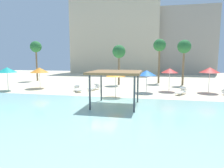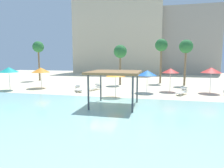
{
  "view_description": "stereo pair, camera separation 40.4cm",
  "coord_description": "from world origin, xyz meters",
  "px_view_note": "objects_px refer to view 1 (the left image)",
  "views": [
    {
      "loc": [
        4.35,
        -16.78,
        3.83
      ],
      "look_at": [
        0.46,
        2.0,
        1.3
      ],
      "focal_mm": 30.94,
      "sensor_mm": 36.0,
      "label": 1
    },
    {
      "loc": [
        4.75,
        -16.7,
        3.83
      ],
      "look_at": [
        0.46,
        2.0,
        1.3
      ],
      "focal_mm": 30.94,
      "sensor_mm": 36.0,
      "label": 2
    }
  ],
  "objects_px": {
    "beach_umbrella_orange_1": "(116,74)",
    "beach_umbrella_blue_3": "(147,73)",
    "palm_tree_1": "(184,48)",
    "palm_tree_3": "(36,48)",
    "lounge_chair_0": "(94,87)",
    "palm_tree_2": "(160,46)",
    "beach_umbrella_orange_4": "(39,70)",
    "shade_pavilion": "(116,74)",
    "lounge_chair_2": "(181,91)",
    "beach_umbrella_teal_0": "(7,70)",
    "lounge_chair_3": "(78,89)",
    "beach_umbrella_red_2": "(210,70)",
    "palm_tree_0": "(119,52)",
    "beach_umbrella_red_5": "(170,71)"
  },
  "relations": [
    {
      "from": "beach_umbrella_orange_4",
      "to": "palm_tree_1",
      "type": "xyz_separation_m",
      "value": [
        18.65,
        6.78,
        3.0
      ]
    },
    {
      "from": "lounge_chair_0",
      "to": "palm_tree_2",
      "type": "relative_size",
      "value": 0.29
    },
    {
      "from": "shade_pavilion",
      "to": "beach_umbrella_orange_1",
      "type": "relative_size",
      "value": 1.52
    },
    {
      "from": "beach_umbrella_orange_1",
      "to": "palm_tree_2",
      "type": "xyz_separation_m",
      "value": [
        4.58,
        12.26,
        3.36
      ]
    },
    {
      "from": "beach_umbrella_teal_0",
      "to": "lounge_chair_3",
      "type": "distance_m",
      "value": 8.82
    },
    {
      "from": "beach_umbrella_teal_0",
      "to": "beach_umbrella_blue_3",
      "type": "bearing_deg",
      "value": 6.92
    },
    {
      "from": "palm_tree_0",
      "to": "palm_tree_2",
      "type": "xyz_separation_m",
      "value": [
        5.8,
        3.17,
        0.98
      ]
    },
    {
      "from": "beach_umbrella_blue_3",
      "to": "shade_pavilion",
      "type": "bearing_deg",
      "value": -107.75
    },
    {
      "from": "palm_tree_1",
      "to": "palm_tree_3",
      "type": "distance_m",
      "value": 23.98
    },
    {
      "from": "beach_umbrella_orange_1",
      "to": "palm_tree_1",
      "type": "xyz_separation_m",
      "value": [
        7.92,
        10.52,
        3.02
      ]
    },
    {
      "from": "palm_tree_1",
      "to": "palm_tree_2",
      "type": "bearing_deg",
      "value": 152.44
    },
    {
      "from": "beach_umbrella_blue_3",
      "to": "lounge_chair_2",
      "type": "height_order",
      "value": "beach_umbrella_blue_3"
    },
    {
      "from": "palm_tree_2",
      "to": "beach_umbrella_red_5",
      "type": "bearing_deg",
      "value": -82.65
    },
    {
      "from": "lounge_chair_3",
      "to": "palm_tree_0",
      "type": "relative_size",
      "value": 0.34
    },
    {
      "from": "beach_umbrella_red_2",
      "to": "lounge_chair_2",
      "type": "xyz_separation_m",
      "value": [
        -3.21,
        -1.84,
        -2.23
      ]
    },
    {
      "from": "beach_umbrella_orange_4",
      "to": "palm_tree_2",
      "type": "relative_size",
      "value": 0.39
    },
    {
      "from": "beach_umbrella_blue_3",
      "to": "palm_tree_0",
      "type": "bearing_deg",
      "value": 125.46
    },
    {
      "from": "lounge_chair_3",
      "to": "palm_tree_3",
      "type": "height_order",
      "value": "palm_tree_3"
    },
    {
      "from": "shade_pavilion",
      "to": "palm_tree_1",
      "type": "distance_m",
      "value": 16.21
    },
    {
      "from": "palm_tree_0",
      "to": "beach_umbrella_blue_3",
      "type": "bearing_deg",
      "value": -54.54
    },
    {
      "from": "beach_umbrella_red_5",
      "to": "palm_tree_3",
      "type": "bearing_deg",
      "value": 162.72
    },
    {
      "from": "beach_umbrella_orange_4",
      "to": "palm_tree_2",
      "type": "bearing_deg",
      "value": 29.12
    },
    {
      "from": "palm_tree_3",
      "to": "beach_umbrella_red_5",
      "type": "bearing_deg",
      "value": -17.28
    },
    {
      "from": "shade_pavilion",
      "to": "beach_umbrella_red_5",
      "type": "distance_m",
      "value": 9.73
    },
    {
      "from": "palm_tree_2",
      "to": "beach_umbrella_teal_0",
      "type": "bearing_deg",
      "value": -148.57
    },
    {
      "from": "beach_umbrella_red_2",
      "to": "beach_umbrella_red_5",
      "type": "bearing_deg",
      "value": 179.45
    },
    {
      "from": "beach_umbrella_orange_4",
      "to": "palm_tree_0",
      "type": "bearing_deg",
      "value": 29.4
    },
    {
      "from": "beach_umbrella_orange_1",
      "to": "palm_tree_3",
      "type": "distance_m",
      "value": 19.96
    },
    {
      "from": "palm_tree_1",
      "to": "lounge_chair_2",
      "type": "bearing_deg",
      "value": -99.19
    },
    {
      "from": "beach_umbrella_red_5",
      "to": "palm_tree_2",
      "type": "bearing_deg",
      "value": 97.35
    },
    {
      "from": "beach_umbrella_blue_3",
      "to": "beach_umbrella_red_5",
      "type": "distance_m",
      "value": 2.99
    },
    {
      "from": "shade_pavilion",
      "to": "lounge_chair_2",
      "type": "height_order",
      "value": "shade_pavilion"
    },
    {
      "from": "beach_umbrella_teal_0",
      "to": "palm_tree_3",
      "type": "height_order",
      "value": "palm_tree_3"
    },
    {
      "from": "beach_umbrella_orange_1",
      "to": "lounge_chair_3",
      "type": "xyz_separation_m",
      "value": [
        -4.97,
        2.31,
        -2.01
      ]
    },
    {
      "from": "beach_umbrella_orange_4",
      "to": "palm_tree_2",
      "type": "height_order",
      "value": "palm_tree_2"
    },
    {
      "from": "lounge_chair_0",
      "to": "lounge_chair_2",
      "type": "height_order",
      "value": "same"
    },
    {
      "from": "lounge_chair_0",
      "to": "lounge_chair_3",
      "type": "distance_m",
      "value": 2.16
    },
    {
      "from": "beach_umbrella_teal_0",
      "to": "beach_umbrella_blue_3",
      "type": "relative_size",
      "value": 1.11
    },
    {
      "from": "lounge_chair_0",
      "to": "palm_tree_2",
      "type": "distance_m",
      "value": 12.81
    },
    {
      "from": "beach_umbrella_teal_0",
      "to": "lounge_chair_0",
      "type": "relative_size",
      "value": 1.41
    },
    {
      "from": "beach_umbrella_blue_3",
      "to": "lounge_chair_0",
      "type": "bearing_deg",
      "value": 175.11
    },
    {
      "from": "beach_umbrella_orange_1",
      "to": "beach_umbrella_blue_3",
      "type": "distance_m",
      "value": 4.38
    },
    {
      "from": "palm_tree_1",
      "to": "palm_tree_2",
      "type": "distance_m",
      "value": 3.79
    },
    {
      "from": "shade_pavilion",
      "to": "beach_umbrella_orange_1",
      "type": "bearing_deg",
      "value": 100.72
    },
    {
      "from": "beach_umbrella_red_5",
      "to": "palm_tree_1",
      "type": "xyz_separation_m",
      "value": [
        2.37,
        5.84,
        2.92
      ]
    },
    {
      "from": "beach_umbrella_red_5",
      "to": "lounge_chair_0",
      "type": "xyz_separation_m",
      "value": [
        -8.93,
        -0.9,
        -2.11
      ]
    },
    {
      "from": "beach_umbrella_teal_0",
      "to": "beach_umbrella_red_2",
      "type": "height_order",
      "value": "beach_umbrella_red_2"
    },
    {
      "from": "palm_tree_3",
      "to": "palm_tree_1",
      "type": "bearing_deg",
      "value": -2.11
    },
    {
      "from": "beach_umbrella_red_5",
      "to": "palm_tree_3",
      "type": "height_order",
      "value": "palm_tree_3"
    },
    {
      "from": "beach_umbrella_red_2",
      "to": "palm_tree_3",
      "type": "xyz_separation_m",
      "value": [
        -25.92,
        6.76,
        3.1
      ]
    }
  ]
}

